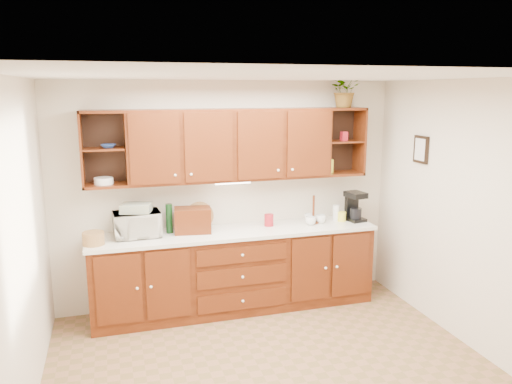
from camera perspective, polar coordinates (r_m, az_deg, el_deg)
floor at (r=4.75m, az=2.23°, el=-20.07°), size 4.00×4.00×0.00m
ceiling at (r=4.04m, az=2.53°, el=13.11°), size 4.00×4.00×0.00m
back_wall at (r=5.85m, az=-3.16°, el=-0.19°), size 4.00×0.00×4.00m
left_wall at (r=4.06m, az=-25.59°, el=-6.64°), size 0.00×3.50×3.50m
right_wall at (r=5.20m, az=23.76°, el=-2.68°), size 0.00×3.50×3.50m
base_cabinets at (r=5.81m, az=-2.37°, el=-9.02°), size 3.20×0.60×0.90m
countertop at (r=5.65m, az=-2.38°, el=-4.58°), size 3.24×0.64×0.04m
upper_cabinets at (r=5.61m, az=-2.74°, el=5.43°), size 3.20×0.33×0.80m
undercabinet_light at (r=5.61m, az=-2.67°, el=1.08°), size 0.40×0.05×0.02m
framed_picture at (r=5.79m, az=18.35°, el=4.64°), size 0.03×0.24×0.30m
wicker_basket at (r=5.37m, az=-18.09°, el=-5.06°), size 0.29×0.29×0.13m
microwave at (r=5.52m, az=-13.45°, el=-3.62°), size 0.51×0.36×0.27m
towel_stack at (r=5.47m, az=-13.54°, el=-1.78°), size 0.36×0.30×0.09m
wine_bottle at (r=5.58m, az=-9.89°, el=-3.00°), size 0.09×0.09×0.33m
woven_tray at (r=5.72m, az=-6.42°, el=-4.13°), size 0.33×0.17×0.31m
bread_box at (r=5.57m, az=-7.26°, el=-3.21°), size 0.43×0.30×0.28m
mug_tree at (r=5.96m, az=6.56°, el=-3.06°), size 0.30×0.30×0.34m
canister_red at (r=5.80m, az=1.49°, el=-3.23°), size 0.12×0.12×0.14m
canister_white at (r=6.11m, az=9.14°, el=-2.35°), size 0.09×0.09×0.19m
canister_yellow at (r=6.10m, az=9.78°, el=-2.78°), size 0.12×0.12×0.11m
coffee_maker at (r=6.14m, az=11.18°, el=-1.65°), size 0.23×0.27×0.35m
bowl_stack at (r=5.43m, az=-16.50°, el=5.05°), size 0.18×0.18×0.04m
plate_stack at (r=5.48m, az=-17.01°, el=1.23°), size 0.23×0.23×0.07m
pantry_box_yellow at (r=6.02m, az=8.30°, el=2.94°), size 0.10×0.09×0.16m
pantry_box_red at (r=6.03m, az=10.03°, el=6.29°), size 0.08×0.07×0.11m
potted_plant at (r=6.00m, az=10.14°, el=11.42°), size 0.40×0.36×0.41m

